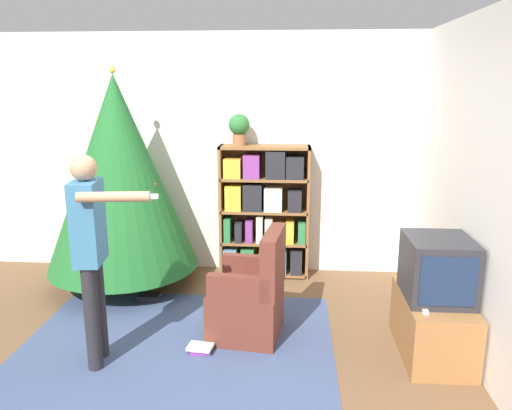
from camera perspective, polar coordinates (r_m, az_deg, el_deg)
name	(u,v)px	position (r m, az deg, el deg)	size (l,w,h in m)	color
ground_plane	(184,379)	(3.83, -8.24, -19.07)	(14.00, 14.00, 0.00)	brown
wall_back	(225,155)	(5.54, -3.59, 5.73)	(8.00, 0.10, 2.60)	silver
area_rug	(176,347)	(4.22, -9.08, -15.70)	(2.51, 2.05, 0.01)	#3D4C70
bookshelf	(264,212)	(5.39, 0.95, -0.77)	(0.96, 0.30, 1.43)	brown
tv_stand	(432,325)	(4.21, 19.51, -12.83)	(0.48, 0.86, 0.47)	#996638
television	(438,268)	(4.03, 20.05, -6.81)	(0.48, 0.55, 0.47)	#28282D
game_remote	(424,310)	(3.85, 18.68, -11.28)	(0.04, 0.12, 0.02)	white
christmas_tree	(119,174)	(5.18, -15.40, 3.47)	(1.52, 1.52, 2.23)	#4C3323
armchair	(251,299)	(4.21, -0.61, -10.73)	(0.64, 0.63, 0.92)	brown
standing_person	(91,244)	(3.79, -18.33, -4.29)	(0.67, 0.47, 1.59)	#232328
potted_plant	(239,127)	(5.27, -1.95, 8.86)	(0.22, 0.22, 0.33)	#935B38
book_pile_near_tree	(149,297)	(5.07, -12.13, -10.28)	(0.22, 0.15, 0.06)	#232328
book_pile_by_chair	(200,349)	(4.11, -6.40, -16.02)	(0.21, 0.16, 0.06)	#843889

